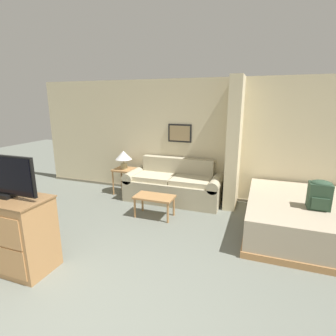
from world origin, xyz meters
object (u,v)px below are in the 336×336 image
at_px(tv_dresser, 11,232).
at_px(bed, 303,217).
at_px(couch, 174,185).
at_px(backpack, 320,194).
at_px(coffee_table, 154,199).
at_px(tv, 1,176).
at_px(table_lamp, 124,156).

xyz_separation_m(tv_dresser, bed, (3.68, 2.29, -0.20)).
height_order(couch, tv_dresser, tv_dresser).
distance_m(bed, backpack, 0.59).
height_order(coffee_table, tv_dresser, tv_dresser).
distance_m(tv, bed, 4.44).
height_order(coffee_table, table_lamp, table_lamp).
bearing_deg(tv, table_lamp, 90.51).
bearing_deg(tv_dresser, coffee_table, 60.84).
relative_size(couch, coffee_table, 2.82).
bearing_deg(backpack, coffee_table, 179.36).
bearing_deg(bed, tv, -148.08).
bearing_deg(bed, table_lamp, 168.98).
bearing_deg(tv_dresser, table_lamp, 90.51).
bearing_deg(tv_dresser, bed, 31.93).
distance_m(coffee_table, tv, 2.51).
distance_m(table_lamp, tv, 3.04).
height_order(couch, coffee_table, couch).
xyz_separation_m(table_lamp, tv, (0.03, -3.02, 0.35)).
distance_m(couch, bed, 2.57).
bearing_deg(coffee_table, tv, -119.17).
xyz_separation_m(coffee_table, backpack, (2.68, -0.03, 0.44)).
height_order(couch, tv, tv).
bearing_deg(coffee_table, tv_dresser, -119.16).
relative_size(table_lamp, backpack, 0.96).
height_order(tv_dresser, tv, tv).
bearing_deg(table_lamp, couch, -1.36).
height_order(coffee_table, backpack, backpack).
height_order(tv_dresser, backpack, backpack).
distance_m(table_lamp, tv_dresser, 3.05).
bearing_deg(couch, backpack, -20.32).
relative_size(table_lamp, tv, 0.41).
distance_m(coffee_table, table_lamp, 1.61).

